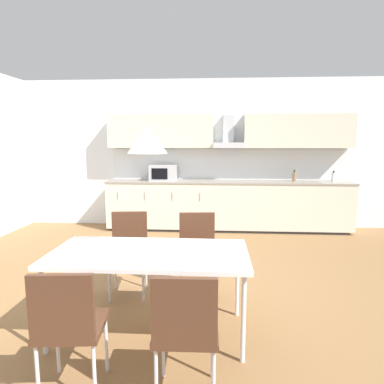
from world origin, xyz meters
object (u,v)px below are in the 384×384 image
Objects in this scene: chair_far_right at (197,246)px; chair_far_left at (129,244)px; microwave at (163,173)px; chair_near_left at (68,320)px; bottle_brown at (294,176)px; pendant_lamp at (147,139)px; bottle_white at (333,177)px; dining_table at (149,257)px; chair_near_right at (185,325)px.

chair_far_right is 0.74m from chair_far_left.
microwave is 2.79m from chair_far_left.
chair_near_left and chair_far_right have the same top height.
chair_near_left is at bearing -118.16° from bottle_brown.
bottle_white is at bearing 53.33° from pendant_lamp.
pendant_lamp is (0.36, 0.79, 1.11)m from chair_near_left.
bottle_white is 0.22× the size of chair_far_left.
chair_far_left is at bearing -137.42° from bottle_white.
chair_near_left is 1.57m from chair_far_left.
bottle_white reaches higher than chair_near_left.
bottle_brown reaches higher than bottle_white.
pendant_lamp is (-0.36, -0.79, 1.11)m from chair_far_right.
pendant_lamp is at bearing -126.67° from bottle_white.
pendant_lamp reaches higher than dining_table.
microwave is at bearing 105.79° from chair_far_right.
pendant_lamp reaches higher than chair_near_left.
pendant_lamp is at bearing 115.16° from chair_near_right.
microwave is 4.35m from chair_near_left.
bottle_white is 0.22× the size of chair_near_left.
chair_far_left is (-3.05, -2.80, -0.46)m from bottle_white.
chair_near_right is at bearing -0.03° from chair_near_left.
chair_far_right is (0.78, -2.74, -0.52)m from microwave.
microwave is 2.90m from chair_far_right.
bottle_brown is 0.24× the size of chair_near_left.
bottle_white is at bearing 1.36° from bottle_brown.
chair_far_right is at bearing 0.01° from chair_far_left.
bottle_brown reaches higher than chair_near_right.
microwave is at bearing 90.82° from chair_far_left.
bottle_brown is at bearing 69.80° from chair_near_right.
chair_far_right and chair_far_left have the same top height.
pendant_lamp is (0.00, 0.00, 0.96)m from dining_table.
microwave is 3.61m from pendant_lamp.
dining_table is 1.88× the size of chair_near_left.
chair_near_right is (0.01, -1.57, 0.00)m from chair_far_right.
chair_near_right and chair_far_left have the same top height.
microwave is 0.55× the size of chair_near_right.
chair_near_right is at bearing -64.63° from chair_far_left.
chair_near_left is at bearing -124.71° from bottle_white.
microwave reaches higher than chair_near_left.
microwave is at bearing -179.06° from bottle_brown.
bottle_white is 0.22× the size of chair_far_right.
chair_near_left is at bearing -114.53° from pendant_lamp.
chair_near_left is at bearing 179.97° from chair_near_right.
microwave reaches higher than chair_far_right.
chair_far_right and chair_near_right have the same top height.
bottle_brown is 3.25m from chair_far_right.
pendant_lamp is at bearing -114.56° from chair_far_right.
bottle_brown is (2.39, 0.04, -0.05)m from microwave.
dining_table is (-1.97, -3.57, -0.32)m from bottle_brown.
microwave is 4.42m from chair_near_right.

